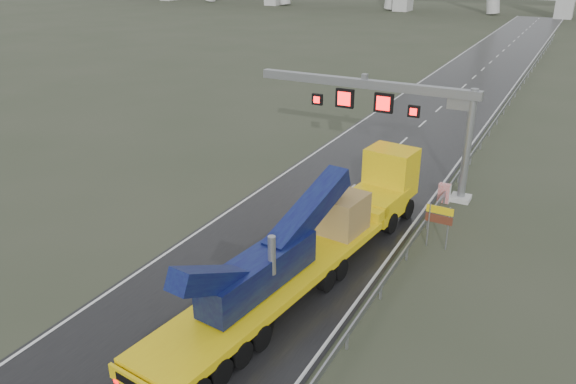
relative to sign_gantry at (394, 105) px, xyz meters
The scene contains 7 objects.
ground 18.96m from the sign_gantry, 96.67° to the right, with size 400.00×400.00×0.00m, color #313727.
road 22.81m from the sign_gantry, 95.46° to the left, with size 11.00×200.00×0.02m, color black.
guardrail 13.57m from the sign_gantry, 71.60° to the left, with size 0.20×140.00×1.40m, color gray, non-canonical shape.
sign_gantry is the anchor object (origin of this frame).
heavy_haul_truck 11.81m from the sign_gantry, 87.96° to the right, with size 5.34×20.99×4.89m.
exit_sign_pair 9.41m from the sign_gantry, 54.33° to the right, with size 1.43×0.10×2.46m.
striped_barrier 6.38m from the sign_gantry, 11.20° to the right, with size 0.73×0.39×1.23m, color red.
Camera 1 is at (12.54, -16.12, 14.56)m, focal length 35.00 mm.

